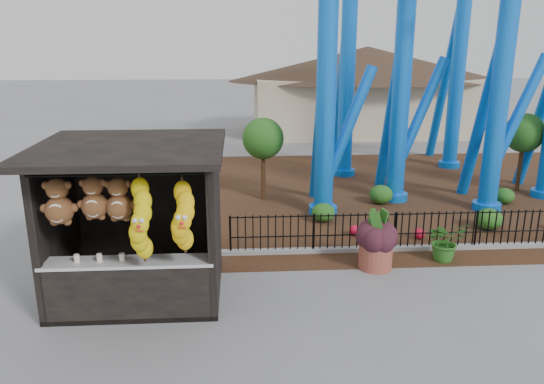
{
  "coord_description": "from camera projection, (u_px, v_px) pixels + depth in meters",
  "views": [
    {
      "loc": [
        -0.96,
        -8.84,
        5.01
      ],
      "look_at": [
        -0.3,
        1.5,
        2.0
      ],
      "focal_mm": 35.0,
      "sensor_mm": 36.0,
      "label": 1
    }
  ],
  "objects": [
    {
      "name": "ground",
      "position": [
        293.0,
        316.0,
        9.93
      ],
      "size": [
        120.0,
        120.0,
        0.0
      ],
      "primitive_type": "plane",
      "color": "slate",
      "rests_on": "ground"
    },
    {
      "name": "mulch_bed",
      "position": [
        387.0,
        193.0,
        17.84
      ],
      "size": [
        18.0,
        12.0,
        0.02
      ],
      "primitive_type": "cube",
      "color": "#331E11",
      "rests_on": "ground"
    },
    {
      "name": "curb",
      "position": [
        442.0,
        248.0,
        13.03
      ],
      "size": [
        18.0,
        0.18,
        0.12
      ],
      "primitive_type": "cube",
      "color": "gray",
      "rests_on": "ground"
    },
    {
      "name": "prize_booth",
      "position": [
        134.0,
        226.0,
        10.17
      ],
      "size": [
        3.5,
        3.4,
        3.12
      ],
      "color": "black",
      "rests_on": "ground"
    },
    {
      "name": "picket_fence",
      "position": [
        480.0,
        230.0,
        12.96
      ],
      "size": [
        12.2,
        0.06,
        1.0
      ],
      "primitive_type": null,
      "color": "black",
      "rests_on": "ground"
    },
    {
      "name": "terracotta_planter",
      "position": [
        375.0,
        254.0,
        11.95
      ],
      "size": [
        1.0,
        1.0,
        0.65
      ],
      "primitive_type": "cylinder",
      "rotation": [
        0.0,
        0.0,
        -0.41
      ],
      "color": "brown",
      "rests_on": "ground"
    },
    {
      "name": "planter_foliage",
      "position": [
        377.0,
        227.0,
        11.77
      ],
      "size": [
        0.7,
        0.7,
        0.64
      ],
      "primitive_type": "ellipsoid",
      "color": "#32141D",
      "rests_on": "terracotta_planter"
    },
    {
      "name": "potted_plant",
      "position": [
        446.0,
        241.0,
        12.3
      ],
      "size": [
        0.95,
        0.84,
        0.98
      ],
      "primitive_type": "imported",
      "rotation": [
        0.0,
        0.0,
        0.09
      ],
      "color": "#285117",
      "rests_on": "ground"
    },
    {
      "name": "landscaping",
      "position": [
        443.0,
        206.0,
        15.53
      ],
      "size": [
        8.7,
        3.59,
        0.59
      ],
      "color": "#225318",
      "rests_on": "mulch_bed"
    },
    {
      "name": "pavilion",
      "position": [
        367.0,
        76.0,
        28.61
      ],
      "size": [
        15.0,
        15.0,
        4.8
      ],
      "color": "#BFAD8C",
      "rests_on": "ground"
    }
  ]
}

